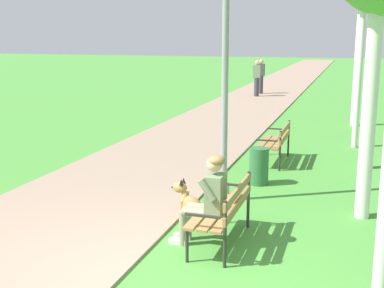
{
  "coord_description": "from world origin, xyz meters",
  "views": [
    {
      "loc": [
        2.19,
        -4.83,
        2.77
      ],
      "look_at": [
        -0.47,
        3.43,
        0.9
      ],
      "focal_mm": 47.49,
      "sensor_mm": 36.0,
      "label": 1
    }
  ],
  "objects_px": {
    "park_bench_mid": "(276,140)",
    "litter_bin": "(259,166)",
    "person_seated_on_near_bench": "(208,197)",
    "dog_shepherd": "(195,209)",
    "lamp_post_near": "(225,58)",
    "pedestrian_further_distant": "(257,78)",
    "pedestrian_distant": "(261,77)",
    "park_bench_near": "(225,208)"
  },
  "relations": [
    {
      "from": "park_bench_near",
      "to": "pedestrian_distant",
      "type": "distance_m",
      "value": 17.87
    },
    {
      "from": "pedestrian_distant",
      "to": "pedestrian_further_distant",
      "type": "distance_m",
      "value": 1.14
    },
    {
      "from": "pedestrian_distant",
      "to": "person_seated_on_near_bench",
      "type": "bearing_deg",
      "value": -81.93
    },
    {
      "from": "park_bench_mid",
      "to": "person_seated_on_near_bench",
      "type": "height_order",
      "value": "person_seated_on_near_bench"
    },
    {
      "from": "person_seated_on_near_bench",
      "to": "dog_shepherd",
      "type": "bearing_deg",
      "value": 121.17
    },
    {
      "from": "litter_bin",
      "to": "pedestrian_distant",
      "type": "distance_m",
      "value": 14.97
    },
    {
      "from": "park_bench_mid",
      "to": "pedestrian_further_distant",
      "type": "relative_size",
      "value": 0.91
    },
    {
      "from": "park_bench_near",
      "to": "pedestrian_distant",
      "type": "bearing_deg",
      "value": 98.78
    },
    {
      "from": "pedestrian_further_distant",
      "to": "park_bench_near",
      "type": "bearing_deg",
      "value": -80.68
    },
    {
      "from": "person_seated_on_near_bench",
      "to": "pedestrian_further_distant",
      "type": "relative_size",
      "value": 0.76
    },
    {
      "from": "person_seated_on_near_bench",
      "to": "dog_shepherd",
      "type": "height_order",
      "value": "person_seated_on_near_bench"
    },
    {
      "from": "pedestrian_distant",
      "to": "pedestrian_further_distant",
      "type": "relative_size",
      "value": 1.0
    },
    {
      "from": "park_bench_near",
      "to": "lamp_post_near",
      "type": "bearing_deg",
      "value": 104.73
    },
    {
      "from": "person_seated_on_near_bench",
      "to": "dog_shepherd",
      "type": "xyz_separation_m",
      "value": [
        -0.38,
        0.62,
        -0.42
      ]
    },
    {
      "from": "lamp_post_near",
      "to": "litter_bin",
      "type": "xyz_separation_m",
      "value": [
        0.39,
        1.15,
        -2.05
      ]
    },
    {
      "from": "park_bench_mid",
      "to": "dog_shepherd",
      "type": "xyz_separation_m",
      "value": [
        -0.56,
        -4.17,
        -0.25
      ]
    },
    {
      "from": "park_bench_near",
      "to": "dog_shepherd",
      "type": "distance_m",
      "value": 0.82
    },
    {
      "from": "park_bench_near",
      "to": "pedestrian_distant",
      "type": "xyz_separation_m",
      "value": [
        -2.73,
        17.65,
        0.33
      ]
    },
    {
      "from": "dog_shepherd",
      "to": "lamp_post_near",
      "type": "height_order",
      "value": "lamp_post_near"
    },
    {
      "from": "lamp_post_near",
      "to": "pedestrian_distant",
      "type": "relative_size",
      "value": 2.82
    },
    {
      "from": "park_bench_mid",
      "to": "litter_bin",
      "type": "xyz_separation_m",
      "value": [
        -0.06,
        -1.76,
        -0.16
      ]
    },
    {
      "from": "park_bench_near",
      "to": "pedestrian_further_distant",
      "type": "xyz_separation_m",
      "value": [
        -2.71,
        16.51,
        0.33
      ]
    },
    {
      "from": "park_bench_near",
      "to": "park_bench_mid",
      "type": "bearing_deg",
      "value": 90.27
    },
    {
      "from": "park_bench_mid",
      "to": "lamp_post_near",
      "type": "relative_size",
      "value": 0.32
    },
    {
      "from": "lamp_post_near",
      "to": "pedestrian_further_distant",
      "type": "relative_size",
      "value": 2.82
    },
    {
      "from": "park_bench_near",
      "to": "park_bench_mid",
      "type": "height_order",
      "value": "same"
    },
    {
      "from": "dog_shepherd",
      "to": "pedestrian_further_distant",
      "type": "distance_m",
      "value": 16.14
    },
    {
      "from": "park_bench_near",
      "to": "litter_bin",
      "type": "relative_size",
      "value": 2.14
    },
    {
      "from": "lamp_post_near",
      "to": "person_seated_on_near_bench",
      "type": "bearing_deg",
      "value": -82.11
    },
    {
      "from": "pedestrian_further_distant",
      "to": "dog_shepherd",
      "type": "bearing_deg",
      "value": -82.43
    },
    {
      "from": "lamp_post_near",
      "to": "litter_bin",
      "type": "height_order",
      "value": "lamp_post_near"
    },
    {
      "from": "person_seated_on_near_bench",
      "to": "lamp_post_near",
      "type": "height_order",
      "value": "lamp_post_near"
    },
    {
      "from": "park_bench_near",
      "to": "dog_shepherd",
      "type": "height_order",
      "value": "park_bench_near"
    },
    {
      "from": "person_seated_on_near_bench",
      "to": "pedestrian_distant",
      "type": "distance_m",
      "value": 17.93
    },
    {
      "from": "lamp_post_near",
      "to": "park_bench_mid",
      "type": "bearing_deg",
      "value": 81.29
    },
    {
      "from": "litter_bin",
      "to": "pedestrian_further_distant",
      "type": "relative_size",
      "value": 0.42
    },
    {
      "from": "pedestrian_further_distant",
      "to": "lamp_post_near",
      "type": "bearing_deg",
      "value": -81.35
    },
    {
      "from": "park_bench_near",
      "to": "litter_bin",
      "type": "height_order",
      "value": "park_bench_near"
    },
    {
      "from": "park_bench_near",
      "to": "person_seated_on_near_bench",
      "type": "xyz_separation_m",
      "value": [
        -0.21,
        -0.1,
        0.17
      ]
    },
    {
      "from": "dog_shepherd",
      "to": "litter_bin",
      "type": "height_order",
      "value": "dog_shepherd"
    },
    {
      "from": "lamp_post_near",
      "to": "pedestrian_further_distant",
      "type": "xyz_separation_m",
      "value": [
        -2.24,
        14.73,
        -1.56
      ]
    },
    {
      "from": "dog_shepherd",
      "to": "litter_bin",
      "type": "xyz_separation_m",
      "value": [
        0.51,
        2.41,
        0.09
      ]
    }
  ]
}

